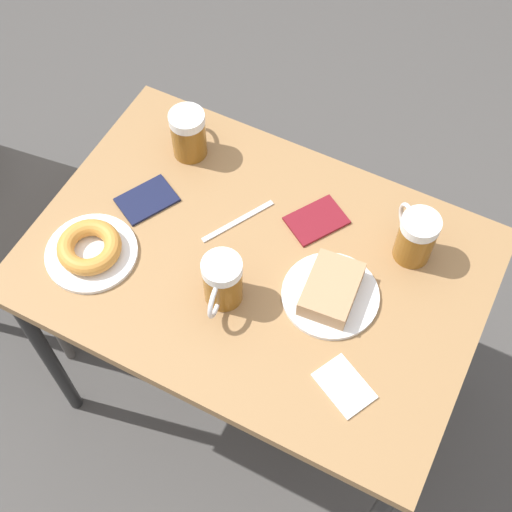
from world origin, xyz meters
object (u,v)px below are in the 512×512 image
(plate_with_donut, at_px, (90,249))
(fork, at_px, (238,221))
(beer_mug_right, at_px, (416,236))
(passport_far_edge, at_px, (317,220))
(plate_with_cake, at_px, (331,291))
(napkin_folded, at_px, (344,386))
(passport_near_edge, at_px, (147,200))
(beer_mug_center, at_px, (222,282))
(beer_mug_left, at_px, (188,133))

(plate_with_donut, relative_size, fork, 1.19)
(beer_mug_right, height_order, passport_far_edge, beer_mug_right)
(plate_with_cake, height_order, napkin_folded, plate_with_cake)
(plate_with_donut, bearing_deg, passport_near_edge, -10.02)
(napkin_folded, bearing_deg, plate_with_donut, 87.29)
(napkin_folded, bearing_deg, beer_mug_center, 77.48)
(fork, xyz_separation_m, passport_near_edge, (-0.04, 0.21, 0.00))
(plate_with_cake, bearing_deg, beer_mug_right, -31.80)
(passport_far_edge, bearing_deg, plate_with_donut, 127.13)
(plate_with_cake, distance_m, napkin_folded, 0.20)
(fork, distance_m, passport_far_edge, 0.18)
(plate_with_donut, distance_m, beer_mug_center, 0.31)
(beer_mug_right, relative_size, passport_near_edge, 0.82)
(beer_mug_center, height_order, passport_far_edge, beer_mug_center)
(beer_mug_left, bearing_deg, plate_with_cake, -114.55)
(beer_mug_left, xyz_separation_m, beer_mug_right, (-0.03, -0.57, 0.00))
(plate_with_donut, xyz_separation_m, beer_mug_center, (0.04, -0.30, 0.04))
(passport_near_edge, relative_size, passport_far_edge, 0.99)
(beer_mug_right, relative_size, passport_far_edge, 0.82)
(fork, relative_size, passport_far_edge, 1.10)
(beer_mug_center, distance_m, fork, 0.20)
(plate_with_cake, xyz_separation_m, passport_near_edge, (0.04, 0.47, -0.02))
(plate_with_cake, xyz_separation_m, passport_far_edge, (0.16, 0.10, -0.02))
(passport_near_edge, bearing_deg, beer_mug_center, -116.82)
(beer_mug_right, bearing_deg, beer_mug_left, 86.95)
(plate_with_donut, xyz_separation_m, napkin_folded, (-0.03, -0.61, -0.02))
(fork, height_order, passport_far_edge, passport_far_edge)
(plate_with_cake, height_order, beer_mug_left, beer_mug_left)
(beer_mug_right, xyz_separation_m, passport_far_edge, (-0.02, 0.22, -0.06))
(fork, bearing_deg, napkin_folded, -124.25)
(beer_mug_right, xyz_separation_m, napkin_folded, (-0.35, 0.01, -0.06))
(beer_mug_center, relative_size, fork, 0.75)
(beer_mug_right, bearing_deg, fork, 105.02)
(passport_far_edge, bearing_deg, napkin_folded, -147.48)
(beer_mug_left, distance_m, beer_mug_right, 0.57)
(beer_mug_right, relative_size, napkin_folded, 0.92)
(beer_mug_center, xyz_separation_m, fork, (0.18, 0.06, -0.06))
(beer_mug_center, bearing_deg, plate_with_cake, -62.74)
(plate_with_cake, relative_size, fork, 1.21)
(beer_mug_center, bearing_deg, passport_near_edge, 63.18)
(beer_mug_left, bearing_deg, beer_mug_right, -93.05)
(beer_mug_center, height_order, beer_mug_right, same)
(beer_mug_center, relative_size, passport_near_edge, 0.83)
(beer_mug_center, bearing_deg, napkin_folded, -102.52)
(beer_mug_right, bearing_deg, passport_near_edge, 103.81)
(beer_mug_right, bearing_deg, napkin_folded, 179.14)
(beer_mug_left, bearing_deg, plate_with_donut, 172.60)
(fork, bearing_deg, passport_near_edge, 101.65)
(passport_near_edge, distance_m, passport_far_edge, 0.39)
(beer_mug_right, bearing_deg, beer_mug_center, 132.24)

